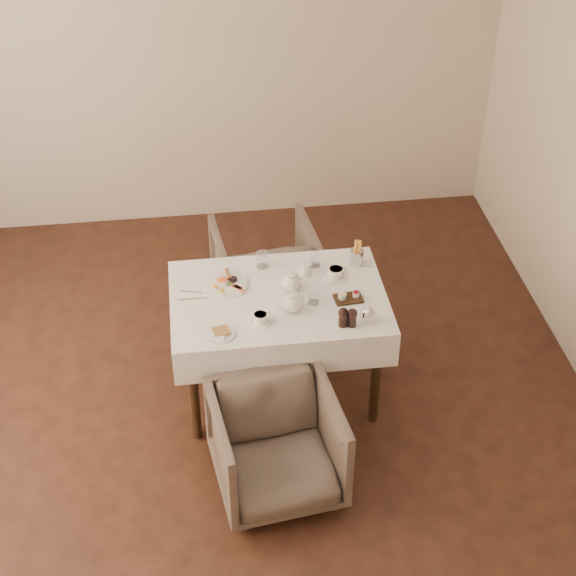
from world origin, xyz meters
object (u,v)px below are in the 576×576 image
at_px(armchair_near, 277,446).
at_px(armchair_far, 265,269).
at_px(teapot_centre, 291,281).
at_px(table, 278,312).
at_px(breakfast_plate, 225,284).

xyz_separation_m(armchair_near, armchair_far, (0.12, 1.66, 0.01)).
bearing_deg(teapot_centre, table, -156.35).
relative_size(table, armchair_near, 1.85).
distance_m(armchair_far, breakfast_plate, 0.92).
bearing_deg(breakfast_plate, armchair_far, 83.56).
distance_m(armchair_near, teapot_centre, 0.99).
height_order(armchair_near, breakfast_plate, breakfast_plate).
bearing_deg(armchair_near, breakfast_plate, 94.73).
distance_m(armchair_far, teapot_centre, 0.97).
height_order(armchair_near, teapot_centre, teapot_centre).
height_order(table, armchair_far, table).
height_order(armchair_near, armchair_far, armchair_far).
distance_m(table, armchair_far, 0.94).
height_order(breakfast_plate, teapot_centre, teapot_centre).
bearing_deg(teapot_centre, breakfast_plate, 158.79).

